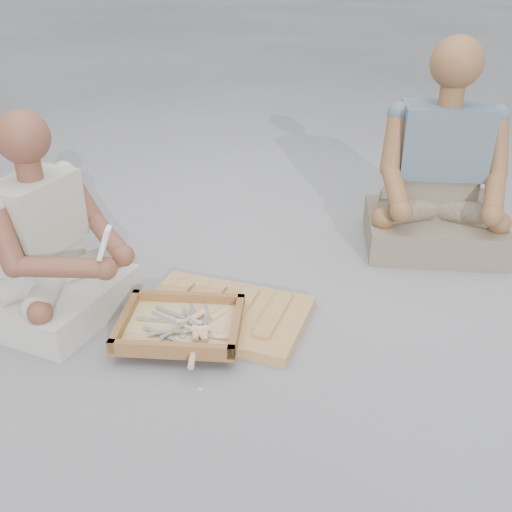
% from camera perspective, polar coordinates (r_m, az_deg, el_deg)
% --- Properties ---
extents(ground, '(60.00, 60.00, 0.00)m').
position_cam_1_polar(ground, '(2.14, -0.54, -8.01)').
color(ground, gray).
rests_on(ground, ground).
extents(carved_panel, '(0.68, 0.50, 0.04)m').
position_cam_1_polar(carved_panel, '(2.23, -3.34, -5.80)').
color(carved_panel, '#A2813F').
rests_on(carved_panel, ground).
extents(tool_tray, '(0.48, 0.41, 0.06)m').
position_cam_1_polar(tool_tray, '(2.11, -7.55, -6.89)').
color(tool_tray, brown).
rests_on(tool_tray, carved_panel).
extents(chisel_0, '(0.22, 0.02, 0.02)m').
position_cam_1_polar(chisel_0, '(2.03, -3.84, -8.11)').
color(chisel_0, silver).
rests_on(chisel_0, tool_tray).
extents(chisel_1, '(0.08, 0.22, 0.02)m').
position_cam_1_polar(chisel_1, '(2.04, -5.12, -7.49)').
color(chisel_1, silver).
rests_on(chisel_1, tool_tray).
extents(chisel_2, '(0.21, 0.09, 0.02)m').
position_cam_1_polar(chisel_2, '(2.01, -7.70, -8.44)').
color(chisel_2, silver).
rests_on(chisel_2, tool_tray).
extents(chisel_3, '(0.21, 0.10, 0.02)m').
position_cam_1_polar(chisel_3, '(2.05, -6.17, -7.30)').
color(chisel_3, silver).
rests_on(chisel_3, tool_tray).
extents(chisel_4, '(0.11, 0.20, 0.02)m').
position_cam_1_polar(chisel_4, '(2.11, -6.27, -6.17)').
color(chisel_4, silver).
rests_on(chisel_4, tool_tray).
extents(chisel_5, '(0.22, 0.04, 0.02)m').
position_cam_1_polar(chisel_5, '(2.12, -7.59, -6.54)').
color(chisel_5, silver).
rests_on(chisel_5, tool_tray).
extents(chisel_6, '(0.12, 0.20, 0.02)m').
position_cam_1_polar(chisel_6, '(2.13, -4.25, -6.15)').
color(chisel_6, silver).
rests_on(chisel_6, tool_tray).
extents(chisel_7, '(0.21, 0.09, 0.02)m').
position_cam_1_polar(chisel_7, '(2.12, -6.56, -6.40)').
color(chisel_7, silver).
rests_on(chisel_7, tool_tray).
extents(chisel_8, '(0.21, 0.10, 0.02)m').
position_cam_1_polar(chisel_8, '(2.09, -7.12, -7.03)').
color(chisel_8, silver).
rests_on(chisel_8, tool_tray).
extents(chisel_9, '(0.15, 0.18, 0.02)m').
position_cam_1_polar(chisel_9, '(2.05, -5.69, -7.52)').
color(chisel_9, silver).
rests_on(chisel_9, tool_tray).
extents(chisel_10, '(0.10, 0.21, 0.02)m').
position_cam_1_polar(chisel_10, '(2.05, -6.15, -7.33)').
color(chisel_10, silver).
rests_on(chisel_10, tool_tray).
extents(chisel_11, '(0.06, 0.22, 0.02)m').
position_cam_1_polar(chisel_11, '(1.95, -6.37, -9.96)').
color(chisel_11, silver).
rests_on(chisel_11, tool_tray).
extents(wood_chip_0, '(0.02, 0.02, 0.00)m').
position_cam_1_polar(wood_chip_0, '(2.11, -8.29, -8.99)').
color(wood_chip_0, '#D8B17F').
rests_on(wood_chip_0, ground).
extents(wood_chip_1, '(0.02, 0.02, 0.00)m').
position_cam_1_polar(wood_chip_1, '(2.22, -12.37, -7.23)').
color(wood_chip_1, '#D8B17F').
rests_on(wood_chip_1, ground).
extents(wood_chip_2, '(0.02, 0.02, 0.00)m').
position_cam_1_polar(wood_chip_2, '(2.14, -0.14, -8.03)').
color(wood_chip_2, '#D8B17F').
rests_on(wood_chip_2, ground).
extents(wood_chip_3, '(0.02, 0.02, 0.00)m').
position_cam_1_polar(wood_chip_3, '(2.28, 1.37, -5.59)').
color(wood_chip_3, '#D8B17F').
rests_on(wood_chip_3, ground).
extents(wood_chip_4, '(0.02, 0.02, 0.00)m').
position_cam_1_polar(wood_chip_4, '(2.37, -11.61, -4.79)').
color(wood_chip_4, '#D8B17F').
rests_on(wood_chip_4, ground).
extents(wood_chip_5, '(0.02, 0.02, 0.00)m').
position_cam_1_polar(wood_chip_5, '(1.92, -5.60, -13.14)').
color(wood_chip_5, '#D8B17F').
rests_on(wood_chip_5, ground).
extents(wood_chip_6, '(0.02, 0.02, 0.00)m').
position_cam_1_polar(wood_chip_6, '(2.20, -2.52, -6.88)').
color(wood_chip_6, '#D8B17F').
rests_on(wood_chip_6, ground).
extents(wood_chip_7, '(0.02, 0.02, 0.00)m').
position_cam_1_polar(wood_chip_7, '(2.06, 0.39, -9.65)').
color(wood_chip_7, '#D8B17F').
rests_on(wood_chip_7, ground).
extents(craftsman, '(0.58, 0.58, 0.80)m').
position_cam_1_polar(craftsman, '(2.27, -19.78, 0.38)').
color(craftsman, '#B9B6AB').
rests_on(craftsman, ground).
extents(companion, '(0.67, 0.56, 0.97)m').
position_cam_1_polar(companion, '(2.80, 17.84, 6.98)').
color(companion, gray).
rests_on(companion, ground).
extents(mobile_phone, '(0.07, 0.06, 0.12)m').
position_cam_1_polar(mobile_phone, '(2.00, -14.92, 1.29)').
color(mobile_phone, white).
rests_on(mobile_phone, craftsman).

